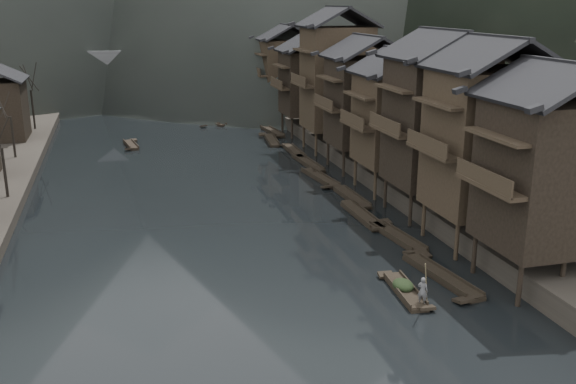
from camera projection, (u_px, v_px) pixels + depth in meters
name	position (u px, v px, depth m)	size (l,w,h in m)	color
water	(236.00, 262.00, 42.33)	(300.00, 300.00, 0.00)	black
right_bank	(434.00, 120.00, 87.81)	(40.00, 200.00, 1.80)	#2D2823
stilt_houses	(374.00, 85.00, 61.69)	(9.00, 67.60, 16.28)	black
moored_sampans	(322.00, 176.00, 62.27)	(3.20, 55.49, 0.47)	black
midriver_boats	(177.00, 132.00, 83.73)	(14.25, 17.92, 0.45)	black
stone_bridge	(156.00, 72.00, 107.51)	(40.00, 6.00, 9.00)	#4C4C4F
hero_sampan	(405.00, 291.00, 37.68)	(1.53, 5.44, 0.44)	black
cargo_heap	(403.00, 280.00, 37.73)	(1.19, 1.55, 0.71)	black
boatman	(423.00, 287.00, 35.67)	(0.60, 0.40, 1.66)	#5A595C
bamboo_pole	(429.00, 241.00, 34.95)	(0.06, 0.06, 4.57)	#8C7A51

